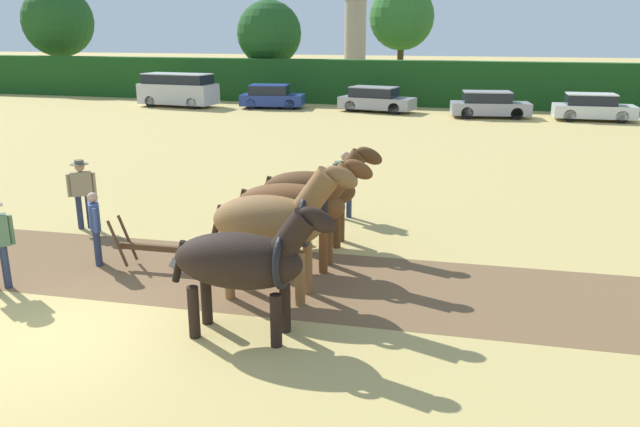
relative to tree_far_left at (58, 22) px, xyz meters
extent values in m
plane|color=tan|center=(28.03, -36.99, -5.40)|extent=(240.00, 240.00, 0.00)
cube|color=brown|center=(26.02, -34.01, -5.39)|extent=(31.74, 5.21, 0.01)
cube|color=#194719|center=(28.03, -3.46, -3.96)|extent=(73.94, 1.40, 2.86)
cylinder|color=brown|center=(0.00, 0.00, -3.45)|extent=(0.44, 0.44, 3.88)
sphere|color=#1E4C1E|center=(0.00, 0.00, 0.02)|extent=(5.56, 5.56, 5.56)
cylinder|color=#4C3823|center=(18.52, -1.40, -3.76)|extent=(0.44, 0.44, 3.27)
sphere|color=#1E4C1E|center=(18.52, -1.40, -0.88)|extent=(4.54, 4.54, 4.54)
cylinder|color=#4C3823|center=(27.58, 0.53, -3.21)|extent=(0.44, 0.44, 4.36)
sphere|color=#2D6628|center=(27.58, 0.53, 0.20)|extent=(4.47, 4.47, 4.47)
cylinder|color=gray|center=(17.40, 30.56, -1.31)|extent=(2.54, 2.54, 8.18)
ellipsoid|color=black|center=(30.89, -36.05, -4.15)|extent=(2.11, 1.05, 0.88)
cylinder|color=black|center=(31.55, -35.75, -4.97)|extent=(0.18, 0.18, 0.85)
cylinder|color=black|center=(31.58, -36.26, -4.97)|extent=(0.18, 0.18, 0.85)
cylinder|color=black|center=(30.21, -35.83, -4.97)|extent=(0.18, 0.18, 0.85)
cylinder|color=black|center=(30.24, -36.34, -4.97)|extent=(0.18, 0.18, 0.85)
cylinder|color=black|center=(31.77, -35.99, -3.68)|extent=(0.79, 0.46, 0.85)
ellipsoid|color=black|center=(32.15, -35.97, -3.41)|extent=(0.69, 0.30, 0.54)
cube|color=black|center=(31.94, -35.98, -3.50)|extent=(0.40, 0.10, 0.52)
cylinder|color=black|center=(29.92, -36.10, -4.24)|extent=(0.30, 0.14, 0.71)
torus|color=black|center=(31.61, -36.00, -4.08)|extent=(0.16, 0.90, 0.90)
ellipsoid|color=brown|center=(30.80, -34.50, -3.98)|extent=(2.07, 1.11, 0.95)
cylinder|color=brown|center=(31.44, -34.19, -4.90)|extent=(0.18, 0.18, 0.99)
cylinder|color=brown|center=(31.47, -34.73, -4.90)|extent=(0.18, 0.18, 0.99)
cylinder|color=brown|center=(30.13, -34.26, -4.90)|extent=(0.18, 0.18, 0.99)
cylinder|color=brown|center=(30.17, -34.81, -4.90)|extent=(0.18, 0.18, 0.99)
cylinder|color=brown|center=(31.66, -34.45, -3.44)|extent=(0.91, 0.50, 0.99)
ellipsoid|color=brown|center=(32.12, -34.42, -3.11)|extent=(0.69, 0.30, 0.54)
cube|color=black|center=(31.86, -34.44, -3.24)|extent=(0.47, 0.11, 0.62)
cylinder|color=black|center=(29.85, -34.56, -4.08)|extent=(0.30, 0.14, 0.71)
torus|color=black|center=(31.51, -34.46, -3.91)|extent=(0.17, 0.96, 0.96)
ellipsoid|color=brown|center=(30.71, -32.95, -4.09)|extent=(2.28, 1.02, 0.84)
cylinder|color=brown|center=(31.42, -32.66, -4.93)|extent=(0.18, 0.18, 0.93)
cylinder|color=brown|center=(31.45, -33.15, -4.93)|extent=(0.18, 0.18, 0.93)
cylinder|color=brown|center=(29.97, -32.75, -4.93)|extent=(0.18, 0.18, 0.93)
cylinder|color=brown|center=(30.00, -33.24, -4.93)|extent=(0.18, 0.18, 0.93)
cylinder|color=brown|center=(31.65, -32.89, -3.60)|extent=(0.81, 0.45, 0.89)
ellipsoid|color=brown|center=(32.07, -32.87, -3.30)|extent=(0.69, 0.30, 0.54)
cube|color=black|center=(31.84, -32.88, -3.42)|extent=(0.42, 0.10, 0.56)
cylinder|color=black|center=(29.65, -33.01, -4.17)|extent=(0.30, 0.14, 0.71)
torus|color=black|center=(31.49, -32.90, -4.02)|extent=(0.16, 0.87, 0.87)
ellipsoid|color=#513319|center=(30.62, -31.40, -4.16)|extent=(2.16, 1.00, 0.83)
cylinder|color=#513319|center=(31.29, -31.12, -4.96)|extent=(0.18, 0.18, 0.86)
cylinder|color=#513319|center=(31.32, -31.60, -4.96)|extent=(0.18, 0.18, 0.86)
cylinder|color=#513319|center=(29.92, -31.20, -4.96)|extent=(0.18, 0.18, 0.86)
cylinder|color=#513319|center=(29.95, -31.68, -4.96)|extent=(0.18, 0.18, 0.86)
cylinder|color=#513319|center=(31.52, -31.35, -3.65)|extent=(0.84, 0.44, 0.94)
ellipsoid|color=#513319|center=(31.96, -31.32, -3.33)|extent=(0.69, 0.30, 0.54)
cube|color=black|center=(31.71, -31.34, -3.48)|extent=(0.45, 0.11, 0.60)
cylinder|color=black|center=(29.62, -31.46, -4.25)|extent=(0.30, 0.14, 0.71)
torus|color=black|center=(31.36, -31.36, -4.10)|extent=(0.16, 0.86, 0.85)
cube|color=#4C331E|center=(28.09, -33.88, -4.95)|extent=(1.49, 0.19, 0.12)
cube|color=#939399|center=(28.68, -33.85, -5.30)|extent=(0.49, 0.23, 0.39)
cylinder|color=#4C331E|center=(27.41, -33.72, -4.85)|extent=(0.40, 0.08, 0.96)
cylinder|color=#4C331E|center=(27.43, -34.12, -4.85)|extent=(0.40, 0.08, 0.96)
cylinder|color=#28334C|center=(26.78, -33.90, -5.01)|extent=(0.14, 0.14, 0.77)
cylinder|color=#28334C|center=(26.91, -34.06, -5.01)|extent=(0.14, 0.14, 0.77)
cube|color=#3D5184|center=(26.85, -33.98, -4.35)|extent=(0.44, 0.48, 0.55)
sphere|color=tan|center=(26.85, -33.98, -3.96)|extent=(0.21, 0.21, 0.21)
cylinder|color=#3D5184|center=(26.68, -33.76, -4.37)|extent=(0.09, 0.09, 0.52)
cylinder|color=#3D5184|center=(27.01, -34.19, -4.37)|extent=(0.09, 0.09, 0.52)
cylinder|color=#28334C|center=(31.03, -29.23, -4.96)|extent=(0.14, 0.14, 0.88)
cylinder|color=#28334C|center=(30.85, -29.37, -4.96)|extent=(0.14, 0.14, 0.88)
cube|color=#4C6B4C|center=(30.94, -29.30, -4.21)|extent=(0.52, 0.47, 0.62)
sphere|color=tan|center=(30.94, -29.30, -3.78)|extent=(0.24, 0.24, 0.24)
cylinder|color=#4C6B4C|center=(31.18, -29.11, -4.23)|extent=(0.09, 0.09, 0.58)
cylinder|color=#4C6B4C|center=(30.71, -29.49, -4.23)|extent=(0.09, 0.09, 0.58)
cylinder|color=#28334C|center=(25.95, -35.52, -4.97)|extent=(0.14, 0.14, 0.84)
cylinder|color=#4C6B4C|center=(26.07, -35.39, -4.28)|extent=(0.09, 0.09, 0.56)
cylinder|color=#28334C|center=(25.13, -31.86, -4.98)|extent=(0.14, 0.14, 0.83)
cylinder|color=#28334C|center=(24.96, -31.99, -4.98)|extent=(0.14, 0.14, 0.83)
cube|color=tan|center=(25.05, -31.93, -4.27)|extent=(0.51, 0.45, 0.59)
sphere|color=tan|center=(25.05, -31.93, -3.86)|extent=(0.22, 0.22, 0.22)
cylinder|color=tan|center=(25.28, -31.76, -4.29)|extent=(0.09, 0.09, 0.55)
cylinder|color=tan|center=(24.82, -32.10, -4.29)|extent=(0.09, 0.09, 0.55)
cylinder|color=#665B4C|center=(25.05, -31.93, -3.79)|extent=(0.43, 0.43, 0.02)
cylinder|color=#665B4C|center=(25.05, -31.93, -3.74)|extent=(0.21, 0.21, 0.10)
cube|color=#BCBCC1|center=(14.74, -8.08, -4.57)|extent=(5.07, 2.35, 1.26)
cube|color=black|center=(14.74, -8.08, -3.66)|extent=(4.47, 2.10, 0.58)
cube|color=#BCBCC1|center=(14.74, -8.08, -3.34)|extent=(4.47, 2.10, 0.06)
cylinder|color=black|center=(16.33, -7.33, -5.05)|extent=(0.72, 0.27, 0.70)
cylinder|color=black|center=(16.19, -9.07, -5.05)|extent=(0.72, 0.27, 0.70)
cylinder|color=black|center=(13.28, -7.09, -5.05)|extent=(0.72, 0.27, 0.70)
cylinder|color=black|center=(13.14, -8.83, -5.05)|extent=(0.72, 0.27, 0.70)
cube|color=navy|center=(20.82, -7.20, -4.88)|extent=(4.14, 2.40, 0.67)
cube|color=black|center=(20.62, -7.23, -4.27)|extent=(2.57, 1.97, 0.55)
cube|color=navy|center=(20.62, -7.23, -3.96)|extent=(2.57, 1.97, 0.06)
cylinder|color=black|center=(21.88, -6.23, -5.07)|extent=(0.68, 0.32, 0.65)
cylinder|color=black|center=(22.14, -7.78, -5.07)|extent=(0.68, 0.32, 0.65)
cylinder|color=black|center=(19.50, -6.62, -5.07)|extent=(0.68, 0.32, 0.65)
cylinder|color=black|center=(19.75, -8.17, -5.07)|extent=(0.68, 0.32, 0.65)
cube|color=#9E9EA8|center=(27.47, -7.22, -4.87)|extent=(4.67, 2.53, 0.68)
cube|color=black|center=(27.26, -7.18, -4.25)|extent=(2.90, 2.04, 0.55)
cube|color=#9E9EA8|center=(27.26, -7.18, -3.95)|extent=(2.90, 2.04, 0.06)
cylinder|color=black|center=(28.96, -6.70, -5.06)|extent=(0.71, 0.34, 0.68)
cylinder|color=black|center=(28.69, -8.23, -5.06)|extent=(0.71, 0.34, 0.68)
cylinder|color=black|center=(26.26, -6.21, -5.06)|extent=(0.71, 0.34, 0.68)
cylinder|color=black|center=(25.99, -7.74, -5.06)|extent=(0.71, 0.34, 0.68)
cube|color=#9E9EA8|center=(34.06, -8.06, -4.88)|extent=(4.50, 2.37, 0.67)
cube|color=black|center=(33.84, -8.10, -4.27)|extent=(2.78, 1.93, 0.55)
cube|color=#9E9EA8|center=(33.84, -8.10, -3.97)|extent=(2.78, 1.93, 0.06)
cylinder|color=black|center=(35.25, -7.11, -5.06)|extent=(0.69, 0.32, 0.66)
cylinder|color=black|center=(35.49, -8.59, -5.06)|extent=(0.69, 0.32, 0.66)
cylinder|color=black|center=(32.63, -7.54, -5.06)|extent=(0.69, 0.32, 0.66)
cylinder|color=black|center=(32.86, -9.01, -5.06)|extent=(0.69, 0.32, 0.66)
cube|color=silver|center=(39.46, -7.81, -4.88)|extent=(4.21, 1.91, 0.67)
cube|color=black|center=(39.25, -7.81, -4.28)|extent=(2.55, 1.67, 0.54)
cube|color=silver|center=(39.25, -7.81, -3.98)|extent=(2.55, 1.67, 0.06)
cylinder|color=black|center=(40.71, -6.99, -5.07)|extent=(0.67, 0.24, 0.66)
cylinder|color=black|center=(40.77, -8.52, -5.07)|extent=(0.67, 0.24, 0.66)
cylinder|color=black|center=(38.14, -7.09, -5.07)|extent=(0.67, 0.24, 0.66)
cylinder|color=black|center=(38.20, -8.62, -5.07)|extent=(0.67, 0.24, 0.66)
camera|label=1|loc=(34.60, -44.35, -0.75)|focal=35.00mm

